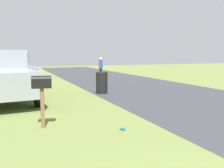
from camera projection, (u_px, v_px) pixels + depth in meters
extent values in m
cube|color=brown|center=(42.00, 108.00, 6.20)|extent=(0.09, 0.09, 1.04)
cube|color=black|center=(42.00, 84.00, 6.12)|extent=(0.29, 0.52, 0.22)
cylinder|color=black|center=(41.00, 80.00, 6.11)|extent=(0.29, 0.52, 0.20)
cube|color=red|center=(41.00, 81.00, 6.22)|extent=(0.02, 0.04, 0.18)
cube|color=#93999E|center=(5.00, 79.00, 9.87)|extent=(5.76, 2.46, 0.90)
cube|color=#93999E|center=(3.00, 59.00, 10.35)|extent=(2.07, 1.93, 0.76)
cube|color=black|center=(3.00, 59.00, 10.35)|extent=(2.02, 1.96, 0.53)
cube|color=#93999E|center=(32.00, 68.00, 9.13)|extent=(2.90, 0.38, 0.12)
cylinder|color=black|center=(23.00, 85.00, 11.98)|extent=(0.78, 0.34, 0.76)
cylinder|color=black|center=(39.00, 96.00, 8.75)|extent=(0.78, 0.34, 0.76)
cylinder|color=black|center=(102.00, 83.00, 11.77)|extent=(0.56, 0.56, 0.97)
cylinder|color=black|center=(102.00, 73.00, 11.70)|extent=(0.59, 0.59, 0.08)
cylinder|color=black|center=(100.00, 73.00, 19.13)|extent=(0.14, 0.14, 0.83)
cylinder|color=black|center=(101.00, 73.00, 19.01)|extent=(0.14, 0.14, 0.83)
cylinder|color=#335999|center=(101.00, 64.00, 18.98)|extent=(0.30, 0.30, 0.62)
sphere|color=beige|center=(101.00, 59.00, 18.93)|extent=(0.22, 0.22, 0.22)
cylinder|color=#335999|center=(100.00, 64.00, 19.15)|extent=(0.09, 0.17, 0.57)
cylinder|color=#335999|center=(102.00, 64.00, 18.81)|extent=(0.09, 0.17, 0.57)
cylinder|color=blue|center=(123.00, 129.00, 6.04)|extent=(0.13, 0.13, 0.07)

